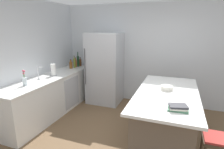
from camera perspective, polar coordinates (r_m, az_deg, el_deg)
The scene contains 16 objects.
wall_rear at distance 4.90m, azimuth 12.64°, elevation 6.07°, with size 6.00×0.10×2.60m, color silver.
wall_left at distance 4.08m, azimuth -29.65°, elevation 2.87°, with size 0.10×6.00×2.60m, color silver.
counter_run_left at distance 4.55m, azimuth -18.15°, elevation -6.01°, with size 0.67×2.75×0.90m.
kitchen_island at distance 3.37m, azimuth 16.30°, elevation -12.80°, with size 0.99×2.04×0.94m.
refrigerator at distance 4.87m, azimuth -2.20°, elevation 1.90°, with size 0.86×0.77×1.85m.
bar_stool at distance 2.89m, azimuth 29.90°, elevation -18.46°, with size 0.36×0.36×0.62m.
sink_faucet at distance 4.18m, azimuth -21.93°, elevation 0.60°, with size 0.15×0.05×0.30m.
flower_vase at distance 3.87m, azimuth -25.63°, elevation -1.73°, with size 0.09×0.09×0.31m.
paper_towel_roll at distance 4.42m, azimuth -17.86°, elevation 1.35°, with size 0.14×0.14×0.31m.
syrup_bottle at distance 5.37m, azimuth -9.89°, elevation 3.75°, with size 0.07×0.07×0.26m.
wine_bottle at distance 5.30m, azimuth -10.56°, elevation 4.22°, with size 0.07×0.07×0.41m.
vinegar_bottle at distance 5.24m, azimuth -11.23°, elevation 3.48°, with size 0.05×0.05×0.27m.
olive_oil_bottle at distance 5.14m, azimuth -11.66°, elevation 3.55°, with size 0.06×0.06×0.33m.
whiskey_bottle at distance 5.09m, azimuth -12.72°, elevation 2.98°, with size 0.09×0.09×0.25m.
cookbook_stack at distance 2.56m, azimuth 19.93°, elevation -9.75°, with size 0.26×0.21×0.07m.
mixing_bowl at distance 3.30m, azimuth 16.74°, elevation -4.01°, with size 0.21×0.21×0.07m.
Camera 1 is at (0.65, -2.56, 1.99)m, focal length 29.27 mm.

